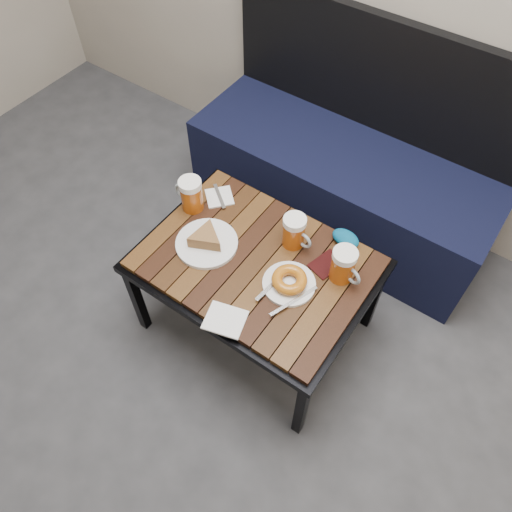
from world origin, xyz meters
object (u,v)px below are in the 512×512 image
Objects in this scene: passport_navy at (217,234)px; cafe_table at (256,268)px; beer_mug_right at (343,265)px; bench at (343,178)px; beer_mug_centre at (294,232)px; passport_burgundy at (327,264)px; plate_pie at (206,240)px; beer_mug_left at (191,194)px; plate_bagel at (289,282)px; knit_pouch at (346,238)px.

cafe_table is at bearing 52.01° from passport_navy.
beer_mug_right reaches higher than cafe_table.
beer_mug_centre is (0.09, -0.60, 0.27)m from bench.
cafe_table is 0.33m from beer_mug_right.
plate_pie is at bearing -141.05° from passport_burgundy.
bench reaches higher than beer_mug_right.
beer_mug_centre is (0.42, 0.07, -0.00)m from beer_mug_left.
beer_mug_left is at bearing -142.71° from passport_navy.
passport_burgundy is (0.06, 0.15, -0.02)m from plate_bagel.
cafe_table is 6.03× the size of beer_mug_right.
passport_burgundy is (-0.07, 0.02, -0.07)m from beer_mug_right.
bench is 13.01× the size of knit_pouch.
knit_pouch is (0.41, 0.24, 0.02)m from passport_navy.
bench reaches higher than passport_burgundy.
beer_mug_right is (0.22, -0.03, 0.00)m from beer_mug_centre.
beer_mug_right is 0.50m from plate_pie.
beer_mug_centre is 0.32m from plate_pie.
plate_bagel is 2.14× the size of passport_navy.
bench is at bearing 106.28° from beer_mug_centre.
passport_navy is at bearing -152.05° from beer_mug_right.
passport_navy is 1.05× the size of knit_pouch.
plate_pie is (-0.26, -0.19, -0.04)m from beer_mug_centre.
passport_burgundy is at bearing -68.52° from bench.
bench is 5.82× the size of plate_bagel.
plate_bagel is 2.06× the size of passport_burgundy.
bench is at bearing 116.81° from knit_pouch.
bench is 0.79m from beer_mug_left.
beer_mug_right is at bearing -174.67° from beer_mug_left.
cafe_table is (0.02, -0.74, 0.16)m from bench.
passport_navy is at bearing -148.44° from passport_burgundy.
plate_pie reaches higher than passport_navy.
plate_bagel is 2.24× the size of knit_pouch.
beer_mug_left reaches higher than passport_navy.
beer_mug_right is 0.16m from knit_pouch.
beer_mug_left is 0.18m from passport_navy.
plate_pie is at bearing -143.66° from knit_pouch.
bench reaches higher than knit_pouch.
knit_pouch is at bearing 36.34° from plate_pie.
plate_pie is 0.06m from passport_navy.
beer_mug_left is 0.43m from beer_mug_centre.
plate_bagel is 0.29m from knit_pouch.
plate_bagel is at bearing -97.35° from passport_burgundy.
cafe_table is 3.63× the size of plate_pie.
plate_bagel is at bearing -118.15° from beer_mug_right.
bench is 0.66m from beer_mug_centre.
beer_mug_left is 1.01× the size of beer_mug_right.
passport_burgundy is (0.22, 0.13, 0.05)m from cafe_table.
beer_mug_right reaches higher than passport_burgundy.
cafe_table is 0.17m from plate_bagel.
passport_navy is at bearing -103.21° from bench.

